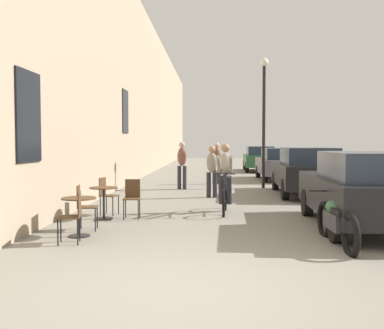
{
  "coord_description": "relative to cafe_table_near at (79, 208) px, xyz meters",
  "views": [
    {
      "loc": [
        0.22,
        -5.33,
        1.74
      ],
      "look_at": [
        -0.5,
        11.44,
        0.91
      ],
      "focal_mm": 42.21,
      "sensor_mm": 36.0,
      "label": 1
    }
  ],
  "objects": [
    {
      "name": "ground_plane",
      "position": [
        2.22,
        -2.83,
        -0.52
      ],
      "size": [
        88.0,
        88.0,
        0.0
      ],
      "primitive_type": "plane",
      "color": "gray"
    },
    {
      "name": "building_facade_left",
      "position": [
        -1.23,
        11.17,
        3.74
      ],
      "size": [
        0.54,
        68.0,
        8.52
      ],
      "color": "tan",
      "rests_on": "ground_plane"
    },
    {
      "name": "cafe_table_near",
      "position": [
        0.0,
        0.0,
        0.0
      ],
      "size": [
        0.64,
        0.64,
        0.72
      ],
      "color": "black",
      "rests_on": "ground_plane"
    },
    {
      "name": "cafe_chair_near_toward_street",
      "position": [
        -0.08,
        0.59,
        -0.0
      ],
      "size": [
        0.43,
        0.43,
        0.89
      ],
      "color": "black",
      "rests_on": "ground_plane"
    },
    {
      "name": "cafe_chair_near_toward_wall",
      "position": [
        0.07,
        -0.58,
        -0.0
      ],
      "size": [
        0.44,
        0.44,
        0.89
      ],
      "color": "black",
      "rests_on": "ground_plane"
    },
    {
      "name": "cafe_table_mid",
      "position": [
        -0.0,
        1.92,
        0.0
      ],
      "size": [
        0.64,
        0.64,
        0.72
      ],
      "color": "black",
      "rests_on": "ground_plane"
    },
    {
      "name": "cafe_chair_mid_toward_street",
      "position": [
        0.63,
        1.99,
        -0.0
      ],
      "size": [
        0.4,
        0.4,
        0.89
      ],
      "color": "black",
      "rests_on": "ground_plane"
    },
    {
      "name": "cafe_chair_mid_toward_wall",
      "position": [
        -0.08,
        2.5,
        -0.0
      ],
      "size": [
        0.45,
        0.45,
        0.89
      ],
      "color": "black",
      "rests_on": "ground_plane"
    },
    {
      "name": "cyclist_on_bicycle",
      "position": [
        2.78,
        2.97,
        0.29
      ],
      "size": [
        0.52,
        1.76,
        1.74
      ],
      "color": "black",
      "rests_on": "ground_plane"
    },
    {
      "name": "pedestrian_near",
      "position": [
        2.45,
        5.98,
        0.39
      ],
      "size": [
        0.36,
        0.28,
        1.63
      ],
      "color": "#26262D",
      "rests_on": "ground_plane"
    },
    {
      "name": "pedestrian_mid",
      "position": [
        1.35,
        8.46,
        0.47
      ],
      "size": [
        0.35,
        0.25,
        1.76
      ],
      "color": "#26262D",
      "rests_on": "ground_plane"
    },
    {
      "name": "pedestrian_far",
      "position": [
        2.65,
        10.63,
        0.45
      ],
      "size": [
        0.35,
        0.26,
        1.72
      ],
      "color": "#26262D",
      "rests_on": "ground_plane"
    },
    {
      "name": "street_lamp",
      "position": [
        4.41,
        9.05,
        2.59
      ],
      "size": [
        0.32,
        0.32,
        4.9
      ],
      "color": "black",
      "rests_on": "ground_plane"
    },
    {
      "name": "parked_car_nearest",
      "position": [
        5.47,
        0.96,
        0.28
      ],
      "size": [
        1.96,
        4.42,
        1.55
      ],
      "color": "black",
      "rests_on": "ground_plane"
    },
    {
      "name": "parked_car_second",
      "position": [
        5.54,
        6.73,
        0.29
      ],
      "size": [
        2.0,
        4.47,
        1.57
      ],
      "color": "black",
      "rests_on": "ground_plane"
    },
    {
      "name": "parked_car_third",
      "position": [
        5.53,
        12.66,
        0.24
      ],
      "size": [
        1.77,
        4.15,
        1.47
      ],
      "color": "#595960",
      "rests_on": "ground_plane"
    },
    {
      "name": "parked_car_fourth",
      "position": [
        5.3,
        18.94,
        0.25
      ],
      "size": [
        1.87,
        4.25,
        1.5
      ],
      "color": "#23512D",
      "rests_on": "ground_plane"
    },
    {
      "name": "parked_motorcycle",
      "position": [
        4.56,
        -0.49,
        -0.12
      ],
      "size": [
        0.62,
        2.15,
        0.92
      ],
      "color": "black",
      "rests_on": "ground_plane"
    }
  ]
}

